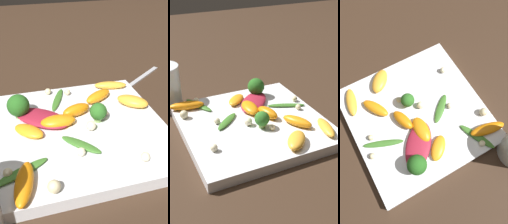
# 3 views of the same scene
# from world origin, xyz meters

# --- Properties ---
(ground_plane) EXTENTS (2.40, 2.40, 0.00)m
(ground_plane) POSITION_xyz_m (0.00, 0.00, 0.00)
(ground_plane) COLOR #382619
(plate) EXTENTS (0.30, 0.30, 0.02)m
(plate) POSITION_xyz_m (0.00, 0.00, 0.01)
(plate) COLOR white
(plate) RESTS_ON ground_plane
(fork) EXTENTS (0.13, 0.17, 0.01)m
(fork) POSITION_xyz_m (-0.17, 0.18, 0.00)
(fork) COLOR #B2B2B7
(fork) RESTS_ON ground_plane
(radicchio_leaf_0) EXTENTS (0.11, 0.12, 0.01)m
(radicchio_leaf_0) POSITION_xyz_m (-0.03, -0.07, 0.03)
(radicchio_leaf_0) COLOR maroon
(radicchio_leaf_0) RESTS_ON plate
(orange_segment_0) EXTENTS (0.06, 0.06, 0.01)m
(orange_segment_0) POSITION_xyz_m (0.00, -0.09, 0.03)
(orange_segment_0) COLOR orange
(orange_segment_0) RESTS_ON plate
(orange_segment_1) EXTENTS (0.08, 0.04, 0.02)m
(orange_segment_1) POSITION_xyz_m (0.12, -0.11, 0.03)
(orange_segment_1) COLOR orange
(orange_segment_1) RESTS_ON plate
(orange_segment_2) EXTENTS (0.07, 0.07, 0.02)m
(orange_segment_2) POSITION_xyz_m (-0.04, 0.12, 0.03)
(orange_segment_2) COLOR #FCAD33
(orange_segment_2) RESTS_ON plate
(orange_segment_3) EXTENTS (0.04, 0.06, 0.02)m
(orange_segment_3) POSITION_xyz_m (-0.04, -0.00, 0.03)
(orange_segment_3) COLOR orange
(orange_segment_3) RESTS_ON plate
(orange_segment_4) EXTENTS (0.06, 0.07, 0.02)m
(orange_segment_4) POSITION_xyz_m (-0.08, 0.06, 0.03)
(orange_segment_4) COLOR orange
(orange_segment_4) RESTS_ON plate
(orange_segment_5) EXTENTS (0.04, 0.07, 0.01)m
(orange_segment_5) POSITION_xyz_m (-0.12, 0.10, 0.03)
(orange_segment_5) COLOR #FCAD33
(orange_segment_5) RESTS_ON plate
(orange_segment_6) EXTENTS (0.03, 0.06, 0.02)m
(orange_segment_6) POSITION_xyz_m (-0.01, -0.04, 0.03)
(orange_segment_6) COLOR orange
(orange_segment_6) RESTS_ON plate
(broccoli_floret_0) EXTENTS (0.03, 0.03, 0.04)m
(broccoli_floret_0) POSITION_xyz_m (-0.01, 0.03, 0.04)
(broccoli_floret_0) COLOR #84AD5B
(broccoli_floret_0) RESTS_ON plate
(broccoli_floret_1) EXTENTS (0.04, 0.04, 0.05)m
(broccoli_floret_1) POSITION_xyz_m (-0.06, -0.10, 0.05)
(broccoli_floret_1) COLOR #7A9E51
(broccoli_floret_1) RESTS_ON plate
(arugula_sprig_0) EXTENTS (0.09, 0.05, 0.01)m
(arugula_sprig_0) POSITION_xyz_m (-0.10, -0.02, 0.03)
(arugula_sprig_0) COLOR #3D7528
(arugula_sprig_0) RESTS_ON plate
(arugula_sprig_1) EXTENTS (0.07, 0.06, 0.01)m
(arugula_sprig_1) POSITION_xyz_m (0.05, -0.02, 0.03)
(arugula_sprig_1) COLOR #3D7528
(arugula_sprig_1) RESTS_ON plate
(arugula_sprig_2) EXTENTS (0.05, 0.09, 0.01)m
(arugula_sprig_2) POSITION_xyz_m (0.09, -0.11, 0.03)
(arugula_sprig_2) COLOR #3D7528
(arugula_sprig_2) RESTS_ON plate
(macadamia_nut_0) EXTENTS (0.01, 0.01, 0.01)m
(macadamia_nut_0) POSITION_xyz_m (-0.12, 0.00, 0.03)
(macadamia_nut_0) COLOR beige
(macadamia_nut_0) RESTS_ON plate
(macadamia_nut_1) EXTENTS (0.01, 0.01, 0.01)m
(macadamia_nut_1) POSITION_xyz_m (0.11, 0.07, 0.03)
(macadamia_nut_1) COLOR beige
(macadamia_nut_1) RESTS_ON plate
(macadamia_nut_2) EXTENTS (0.02, 0.02, 0.02)m
(macadamia_nut_2) POSITION_xyz_m (0.13, -0.07, 0.03)
(macadamia_nut_2) COLOR beige
(macadamia_nut_2) RESTS_ON plate
(macadamia_nut_3) EXTENTS (0.01, 0.01, 0.01)m
(macadamia_nut_3) POSITION_xyz_m (0.07, -0.02, 0.03)
(macadamia_nut_3) COLOR beige
(macadamia_nut_3) RESTS_ON plate
(macadamia_nut_4) EXTENTS (0.01, 0.01, 0.01)m
(macadamia_nut_4) POSITION_xyz_m (-0.13, -0.04, 0.03)
(macadamia_nut_4) COLOR beige
(macadamia_nut_4) RESTS_ON plate
(macadamia_nut_5) EXTENTS (0.01, 0.01, 0.01)m
(macadamia_nut_5) POSITION_xyz_m (0.09, -0.13, 0.03)
(macadamia_nut_5) COLOR beige
(macadamia_nut_5) RESTS_ON plate
(macadamia_nut_6) EXTENTS (0.01, 0.01, 0.01)m
(macadamia_nut_6) POSITION_xyz_m (-0.02, 0.05, 0.03)
(macadamia_nut_6) COLOR beige
(macadamia_nut_6) RESTS_ON plate
(macadamia_nut_7) EXTENTS (0.02, 0.02, 0.02)m
(macadamia_nut_7) POSITION_xyz_m (0.02, 0.01, 0.03)
(macadamia_nut_7) COLOR beige
(macadamia_nut_7) RESTS_ON plate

